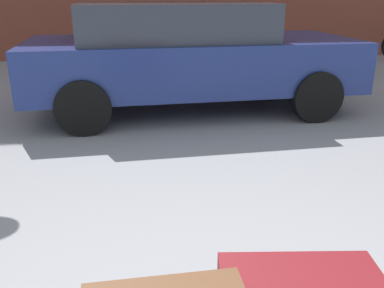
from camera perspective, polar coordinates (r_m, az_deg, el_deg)
parked_car at (r=5.72m, az=-0.59°, el=12.18°), size 4.42×2.17×1.42m
bollard_kerb_near at (r=8.05m, az=11.66°, el=10.91°), size 0.23×0.23×0.63m
bollard_kerb_mid at (r=8.66m, az=21.75°, el=10.54°), size 0.23×0.23×0.63m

